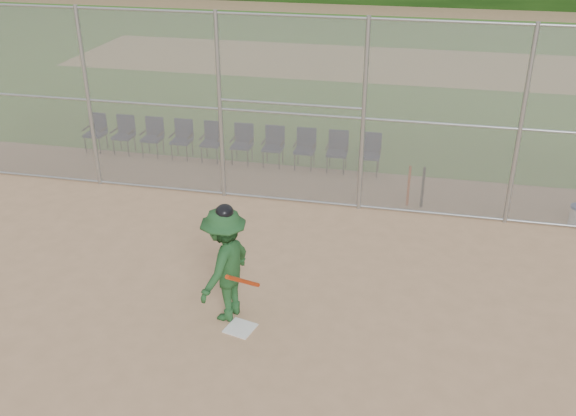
# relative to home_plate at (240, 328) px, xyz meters

# --- Properties ---
(ground) EXTENTS (100.00, 100.00, 0.00)m
(ground) POSITION_rel_home_plate_xyz_m (0.30, -0.39, -0.01)
(ground) COLOR tan
(ground) RESTS_ON ground
(grass_strip) EXTENTS (100.00, 100.00, 0.00)m
(grass_strip) POSITION_rel_home_plate_xyz_m (0.30, 17.61, -0.00)
(grass_strip) COLOR #36681F
(grass_strip) RESTS_ON ground
(dirt_patch_far) EXTENTS (24.00, 24.00, 0.00)m
(dirt_patch_far) POSITION_rel_home_plate_xyz_m (0.30, 17.61, -0.00)
(dirt_patch_far) COLOR tan
(dirt_patch_far) RESTS_ON ground
(backstop_fence) EXTENTS (16.09, 0.09, 4.00)m
(backstop_fence) POSITION_rel_home_plate_xyz_m (0.30, 4.61, 2.06)
(backstop_fence) COLOR gray
(backstop_fence) RESTS_ON ground
(home_plate) EXTENTS (0.50, 0.50, 0.02)m
(home_plate) POSITION_rel_home_plate_xyz_m (0.00, 0.00, 0.00)
(home_plate) COLOR silver
(home_plate) RESTS_ON ground
(batter_at_plate) EXTENTS (1.06, 1.42, 1.97)m
(batter_at_plate) POSITION_rel_home_plate_xyz_m (-0.29, 0.29, 0.94)
(batter_at_plate) COLOR #1D4922
(batter_at_plate) RESTS_ON ground
(spare_bats) EXTENTS (0.36, 0.32, 0.83)m
(spare_bats) POSITION_rel_home_plate_xyz_m (2.45, 5.08, 0.41)
(spare_bats) COLOR #D84C14
(spare_bats) RESTS_ON ground
(chair_0) EXTENTS (0.54, 0.52, 0.96)m
(chair_0) POSITION_rel_home_plate_xyz_m (-5.77, 6.54, 0.47)
(chair_0) COLOR #0F1B38
(chair_0) RESTS_ON ground
(chair_1) EXTENTS (0.54, 0.52, 0.96)m
(chair_1) POSITION_rel_home_plate_xyz_m (-4.99, 6.54, 0.47)
(chair_1) COLOR #0F1B38
(chair_1) RESTS_ON ground
(chair_2) EXTENTS (0.54, 0.52, 0.96)m
(chair_2) POSITION_rel_home_plate_xyz_m (-4.20, 6.54, 0.47)
(chair_2) COLOR #0F1B38
(chair_2) RESTS_ON ground
(chair_3) EXTENTS (0.54, 0.52, 0.96)m
(chair_3) POSITION_rel_home_plate_xyz_m (-3.41, 6.54, 0.47)
(chair_3) COLOR #0F1B38
(chair_3) RESTS_ON ground
(chair_4) EXTENTS (0.54, 0.52, 0.96)m
(chair_4) POSITION_rel_home_plate_xyz_m (-2.62, 6.54, 0.47)
(chair_4) COLOR #0F1B38
(chair_4) RESTS_ON ground
(chair_5) EXTENTS (0.54, 0.52, 0.96)m
(chair_5) POSITION_rel_home_plate_xyz_m (-1.84, 6.54, 0.47)
(chair_5) COLOR #0F1B38
(chair_5) RESTS_ON ground
(chair_6) EXTENTS (0.54, 0.52, 0.96)m
(chair_6) POSITION_rel_home_plate_xyz_m (-1.05, 6.54, 0.47)
(chair_6) COLOR #0F1B38
(chair_6) RESTS_ON ground
(chair_7) EXTENTS (0.54, 0.52, 0.96)m
(chair_7) POSITION_rel_home_plate_xyz_m (-0.26, 6.54, 0.47)
(chair_7) COLOR #0F1B38
(chair_7) RESTS_ON ground
(chair_8) EXTENTS (0.54, 0.52, 0.96)m
(chair_8) POSITION_rel_home_plate_xyz_m (0.53, 6.54, 0.47)
(chair_8) COLOR #0F1B38
(chair_8) RESTS_ON ground
(chair_9) EXTENTS (0.54, 0.52, 0.96)m
(chair_9) POSITION_rel_home_plate_xyz_m (1.32, 6.54, 0.47)
(chair_9) COLOR #0F1B38
(chair_9) RESTS_ON ground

